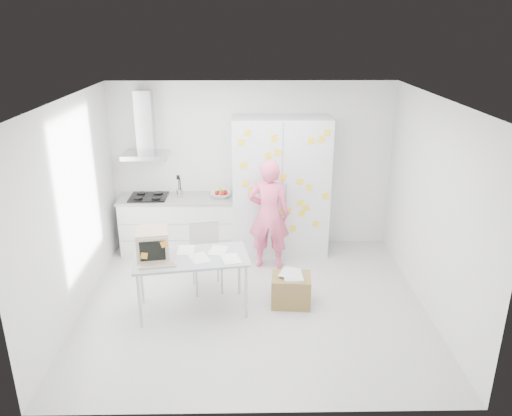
{
  "coord_description": "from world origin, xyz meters",
  "views": [
    {
      "loc": [
        -0.07,
        -5.81,
        3.53
      ],
      "look_at": [
        0.04,
        0.69,
        1.11
      ],
      "focal_mm": 35.0,
      "sensor_mm": 36.0,
      "label": 1
    }
  ],
  "objects_px": {
    "person": "(269,215)",
    "cardboard_box": "(291,290)",
    "chair": "(206,252)",
    "desk": "(167,250)"
  },
  "relations": [
    {
      "from": "desk",
      "to": "chair",
      "type": "height_order",
      "value": "desk"
    },
    {
      "from": "chair",
      "to": "cardboard_box",
      "type": "relative_size",
      "value": 1.76
    },
    {
      "from": "person",
      "to": "cardboard_box",
      "type": "relative_size",
      "value": 3.12
    },
    {
      "from": "chair",
      "to": "cardboard_box",
      "type": "distance_m",
      "value": 1.3
    },
    {
      "from": "person",
      "to": "desk",
      "type": "distance_m",
      "value": 1.82
    },
    {
      "from": "desk",
      "to": "chair",
      "type": "distance_m",
      "value": 0.82
    },
    {
      "from": "cardboard_box",
      "to": "desk",
      "type": "bearing_deg",
      "value": -175.07
    },
    {
      "from": "chair",
      "to": "cardboard_box",
      "type": "height_order",
      "value": "chair"
    },
    {
      "from": "person",
      "to": "chair",
      "type": "xyz_separation_m",
      "value": [
        -0.9,
        -0.62,
        -0.31
      ]
    },
    {
      "from": "desk",
      "to": "cardboard_box",
      "type": "distance_m",
      "value": 1.71
    }
  ]
}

